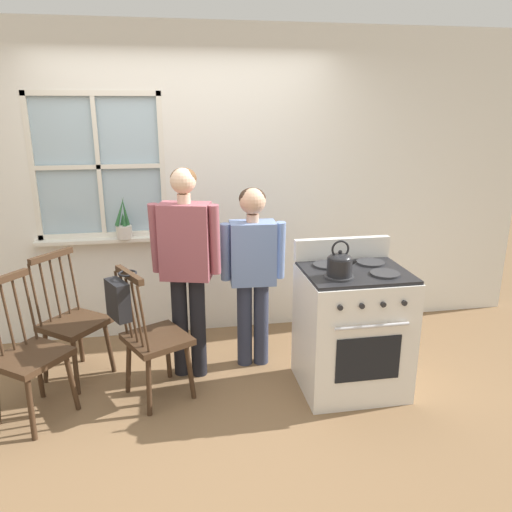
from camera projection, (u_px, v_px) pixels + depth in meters
The scene contains 11 objects.
ground_plane at pixel (205, 414), 3.44m from camera, with size 16.00×16.00×0.00m, color brown.
wall_back at pixel (193, 189), 4.38m from camera, with size 6.40×0.16×2.70m.
chair_by_window at pixel (154, 340), 3.52m from camera, with size 0.55×0.56×0.99m.
chair_near_wall at pixel (28, 356), 3.29m from camera, with size 0.57×0.58×0.99m.
chair_center_cluster at pixel (73, 323), 3.79m from camera, with size 0.57×0.58×0.99m.
person_elderly_left at pixel (186, 257), 3.68m from camera, with size 0.53×0.30×1.62m.
person_teen_center at pixel (253, 262), 3.88m from camera, with size 0.50×0.23×1.45m.
stove at pixel (352, 328), 3.66m from camera, with size 0.74×0.68×1.08m.
kettle at pixel (340, 263), 3.34m from camera, with size 0.21×0.17×0.25m.
potted_plant at pixel (124, 226), 4.28m from camera, with size 0.14×0.13×0.37m.
handbag at pixel (118, 299), 3.28m from camera, with size 0.24×0.24×0.31m.
Camera 1 is at (-0.18, -2.99, 2.05)m, focal length 35.00 mm.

